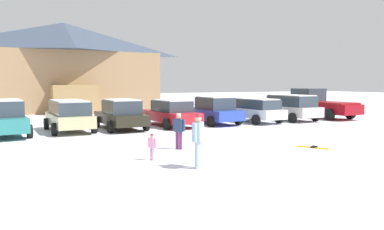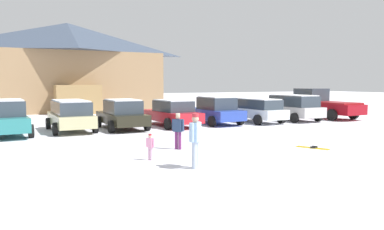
% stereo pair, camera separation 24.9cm
% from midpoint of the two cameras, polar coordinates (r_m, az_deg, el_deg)
% --- Properties ---
extents(ground, '(160.00, 160.00, 0.00)m').
position_cam_midpoint_polar(ground, '(11.10, 21.33, -8.86)').
color(ground, silver).
extents(ski_lodge, '(16.88, 10.25, 8.12)m').
position_cam_midpoint_polar(ski_lodge, '(37.01, -19.00, 7.05)').
color(ski_lodge, '#987752').
rests_on(ski_lodge, ground).
extents(parked_teal_hatchback, '(2.42, 4.66, 1.78)m').
position_cam_midpoint_polar(parked_teal_hatchback, '(20.27, -27.00, -0.41)').
color(parked_teal_hatchback, '#277778').
rests_on(parked_teal_hatchback, ground).
extents(parked_beige_suv, '(2.35, 4.59, 1.66)m').
position_cam_midpoint_polar(parked_beige_suv, '(20.92, -18.54, 0.06)').
color(parked_beige_suv, tan).
rests_on(parked_beige_suv, ground).
extents(parked_black_sedan, '(2.37, 4.47, 1.67)m').
position_cam_midpoint_polar(parked_black_sedan, '(21.17, -11.12, 0.11)').
color(parked_black_sedan, black).
rests_on(parked_black_sedan, ground).
extents(parked_red_sedan, '(2.49, 4.90, 1.59)m').
position_cam_midpoint_polar(parked_red_sedan, '(22.27, -3.63, 0.35)').
color(parked_red_sedan, red).
rests_on(parked_red_sedan, ground).
extents(parked_blue_hatchback, '(2.39, 4.49, 1.73)m').
position_cam_midpoint_polar(parked_blue_hatchback, '(23.57, 3.01, 0.74)').
color(parked_blue_hatchback, '#2842A7').
rests_on(parked_blue_hatchback, ground).
extents(parked_white_suv, '(2.34, 4.51, 1.57)m').
position_cam_midpoint_polar(parked_white_suv, '(24.79, 9.22, 0.87)').
color(parked_white_suv, white).
rests_on(parked_white_suv, ground).
extents(parked_silver_wagon, '(2.33, 4.42, 1.76)m').
position_cam_midpoint_polar(parked_silver_wagon, '(26.61, 14.55, 1.24)').
color(parked_silver_wagon, beige).
rests_on(parked_silver_wagon, ground).
extents(pickup_truck, '(2.73, 6.05, 2.15)m').
position_cam_midpoint_polar(pickup_truck, '(29.38, 18.35, 1.59)').
color(pickup_truck, maroon).
rests_on(pickup_truck, ground).
extents(skier_teen_in_navy_coat, '(0.37, 0.42, 1.41)m').
position_cam_midpoint_polar(skier_teen_in_navy_coat, '(14.50, -2.51, -2.15)').
color(skier_teen_in_navy_coat, '#6D2A64').
rests_on(skier_teen_in_navy_coat, ground).
extents(skier_child_in_pink_snowsuit, '(0.23, 0.27, 0.89)m').
position_cam_midpoint_polar(skier_child_in_pink_snowsuit, '(12.56, -6.69, -4.63)').
color(skier_child_in_pink_snowsuit, '#DFB0CC').
rests_on(skier_child_in_pink_snowsuit, ground).
extents(skier_adult_in_blue_parka, '(0.48, 0.46, 1.67)m').
position_cam_midpoint_polar(skier_adult_in_blue_parka, '(11.25, 0.30, -3.45)').
color(skier_adult_in_blue_parka, '#A2B2C9').
rests_on(skier_adult_in_blue_parka, ground).
extents(pair_of_skis, '(0.87, 1.30, 0.08)m').
position_cam_midpoint_polar(pair_of_skis, '(15.64, 17.54, -4.72)').
color(pair_of_skis, gold).
rests_on(pair_of_skis, ground).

